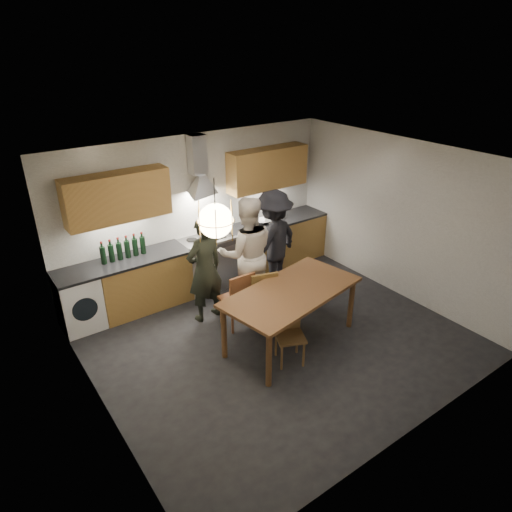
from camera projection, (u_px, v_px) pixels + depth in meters
ground at (276, 338)px, 6.67m from camera, size 5.00×5.00×0.00m
room_shell at (279, 230)px, 5.93m from camera, size 5.02×4.52×2.61m
counter_run at (209, 262)px, 7.92m from camera, size 5.00×0.62×0.90m
range_stove at (208, 263)px, 7.90m from camera, size 0.90×0.60×0.92m
wall_fixtures at (200, 181)px, 7.37m from camera, size 4.30×0.54×1.10m
pendant_lamp at (216, 221)px, 5.16m from camera, size 0.43×0.43×0.70m
dining_table at (292, 296)px, 6.29m from camera, size 2.14×1.34×0.84m
chair_back_left at (239, 297)px, 6.70m from camera, size 0.43×0.43×0.93m
chair_back_mid at (262, 294)px, 6.80m from camera, size 0.50×0.50×0.90m
chair_back_right at (303, 280)px, 7.30m from camera, size 0.44×0.44×0.81m
chair_front at (289, 329)px, 6.07m from camera, size 0.49×0.49×0.82m
person_left at (205, 269)px, 6.81m from camera, size 0.66×0.47×1.69m
person_mid at (247, 254)px, 7.08m from camera, size 1.11×1.01×1.86m
person_right at (273, 241)px, 7.63m from camera, size 1.28×0.95×1.77m
mixing_bowl at (263, 221)px, 8.31m from camera, size 0.34×0.34×0.07m
stock_pot at (281, 214)px, 8.55m from camera, size 0.23×0.23×0.13m
wine_bottles at (123, 248)px, 6.94m from camera, size 0.71×0.08×0.35m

